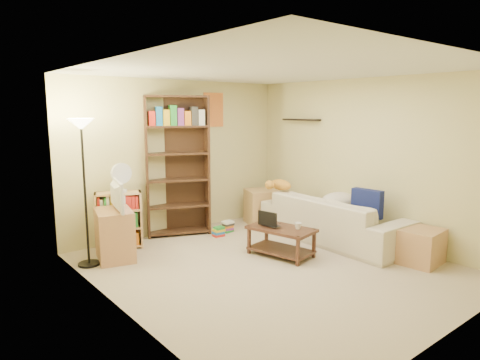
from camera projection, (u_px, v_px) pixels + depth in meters
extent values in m
plane|color=#C2B291|center=(270.00, 267.00, 5.55)|extent=(4.50, 4.50, 0.00)
cube|color=#CEC78B|center=(178.00, 157.00, 7.07)|extent=(4.00, 0.04, 2.50)
cube|color=#CEC78B|center=(453.00, 202.00, 3.63)|extent=(4.00, 0.04, 2.50)
cube|color=#CEC78B|center=(120.00, 191.00, 4.11)|extent=(0.04, 4.50, 2.50)
cube|color=#CEC78B|center=(366.00, 160.00, 6.60)|extent=(0.04, 4.50, 2.50)
cube|color=white|center=(273.00, 70.00, 5.15)|extent=(4.00, 4.50, 0.04)
cube|color=red|center=(214.00, 110.00, 7.39)|extent=(0.40, 0.02, 0.58)
cube|color=black|center=(301.00, 120.00, 7.44)|extent=(0.12, 0.80, 0.03)
imported|color=beige|center=(333.00, 219.00, 6.64)|extent=(2.42, 1.02, 0.70)
cube|color=navy|center=(367.00, 203.00, 6.26)|extent=(0.18, 0.47, 0.41)
ellipsoid|color=beige|center=(338.00, 201.00, 6.75)|extent=(0.64, 0.46, 0.28)
ellipsoid|color=orange|center=(281.00, 185.00, 7.12)|extent=(0.44, 0.20, 0.18)
sphere|color=orange|center=(270.00, 185.00, 6.96)|extent=(0.15, 0.15, 0.15)
cube|color=#46261B|center=(281.00, 229.00, 5.94)|extent=(0.69, 1.00, 0.04)
cube|color=#46261B|center=(281.00, 250.00, 5.99)|extent=(0.65, 0.95, 0.03)
cube|color=#46261B|center=(298.00, 251.00, 5.56)|extent=(0.04, 0.04, 0.40)
cube|color=#46261B|center=(314.00, 243.00, 5.89)|extent=(0.04, 0.04, 0.40)
cube|color=#46261B|center=(249.00, 240.00, 6.05)|extent=(0.04, 0.04, 0.40)
cube|color=#46261B|center=(266.00, 233.00, 6.38)|extent=(0.04, 0.04, 0.40)
imported|color=black|center=(273.00, 224.00, 6.05)|extent=(0.43, 0.33, 0.03)
cube|color=white|center=(267.00, 219.00, 5.93)|extent=(0.08, 0.30, 0.20)
imported|color=white|center=(298.00, 226.00, 5.85)|extent=(0.11, 0.11, 0.09)
cube|color=black|center=(268.00, 222.00, 6.20)|extent=(0.12, 0.17, 0.02)
cube|color=tan|center=(115.00, 235.00, 5.81)|extent=(0.60, 0.73, 0.68)
imported|color=black|center=(113.00, 196.00, 5.72)|extent=(0.74, 0.43, 0.40)
cube|color=#412719|center=(177.00, 167.00, 6.86)|extent=(1.06, 0.69, 2.24)
cube|color=tan|center=(119.00, 220.00, 6.26)|extent=(0.70, 0.48, 0.84)
cylinder|color=silver|center=(121.00, 191.00, 6.20)|extent=(0.17, 0.17, 0.04)
cylinder|color=silver|center=(121.00, 184.00, 6.18)|extent=(0.02, 0.02, 0.17)
cylinder|color=silver|center=(121.00, 173.00, 6.13)|extent=(0.30, 0.06, 0.30)
cylinder|color=black|center=(89.00, 264.00, 5.63)|extent=(0.28, 0.28, 0.03)
cylinder|color=black|center=(85.00, 198.00, 5.49)|extent=(0.03, 0.03, 1.80)
cone|color=#FFF1C6|center=(81.00, 124.00, 5.33)|extent=(0.32, 0.32, 0.14)
cube|color=tan|center=(262.00, 207.00, 7.66)|extent=(0.70, 0.70, 0.61)
cube|color=tan|center=(421.00, 246.00, 5.66)|extent=(0.60, 0.52, 0.46)
cube|color=red|center=(219.00, 232.00, 6.90)|extent=(0.18, 0.14, 0.16)
cube|color=#1966B2|center=(228.00, 226.00, 7.14)|extent=(0.18, 0.14, 0.19)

